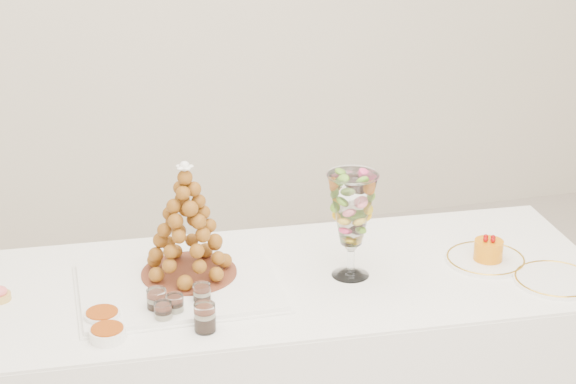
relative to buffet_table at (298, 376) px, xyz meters
name	(u,v)px	position (x,y,z in m)	size (l,w,h in m)	color
buffet_table	(298,376)	(0.00, 0.00, 0.00)	(1.86, 0.84, 0.69)	white
lace_tray	(179,287)	(-0.35, 0.01, 0.36)	(0.56, 0.42, 0.02)	white
macaron_vase	(352,211)	(0.15, -0.03, 0.55)	(0.15, 0.15, 0.32)	white
cake_plate	(485,259)	(0.58, -0.06, 0.35)	(0.25, 0.25, 0.01)	white
spare_plate	(555,280)	(0.72, -0.23, 0.35)	(0.24, 0.24, 0.01)	white
verrine_a	(157,302)	(-0.43, -0.11, 0.38)	(0.05, 0.05, 0.07)	white
verrine_b	(175,306)	(-0.39, -0.14, 0.38)	(0.05, 0.05, 0.07)	white
verrine_c	(202,295)	(-0.31, -0.10, 0.38)	(0.05, 0.05, 0.07)	white
verrine_d	(163,313)	(-0.43, -0.17, 0.38)	(0.05, 0.05, 0.06)	white
verrine_e	(205,318)	(-0.32, -0.24, 0.39)	(0.06, 0.06, 0.08)	white
ramekin_back	(102,318)	(-0.58, -0.12, 0.36)	(0.10, 0.10, 0.03)	white
ramekin_front	(108,334)	(-0.58, -0.21, 0.36)	(0.10, 0.10, 0.03)	white
croquembouche	(187,220)	(-0.31, 0.07, 0.54)	(0.29, 0.29, 0.35)	brown
mousse_cake	(488,250)	(0.58, -0.06, 0.39)	(0.09, 0.09, 0.08)	orange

